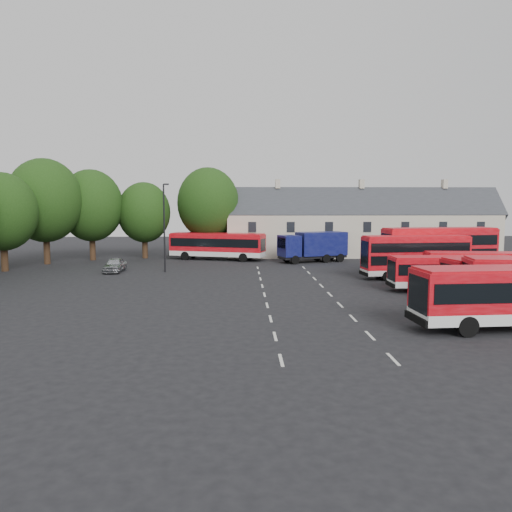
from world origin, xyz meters
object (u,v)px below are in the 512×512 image
object	(u,v)px
box_truck	(314,245)
bus_dd_south	(415,254)
silver_car	(115,265)
lamppost	(164,225)

from	to	relation	value
box_truck	bus_dd_south	bearing A→B (deg)	-80.32
box_truck	silver_car	distance (m)	22.85
bus_dd_south	box_truck	distance (m)	15.31
bus_dd_south	silver_car	world-z (taller)	bus_dd_south
silver_car	lamppost	size ratio (longest dim) A/B	0.48
bus_dd_south	lamppost	world-z (taller)	lamppost
bus_dd_south	lamppost	bearing A→B (deg)	161.82
box_truck	lamppost	size ratio (longest dim) A/B	0.95
box_truck	silver_car	xyz separation A→B (m)	(-21.36, -8.03, -1.26)
box_truck	silver_car	world-z (taller)	box_truck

